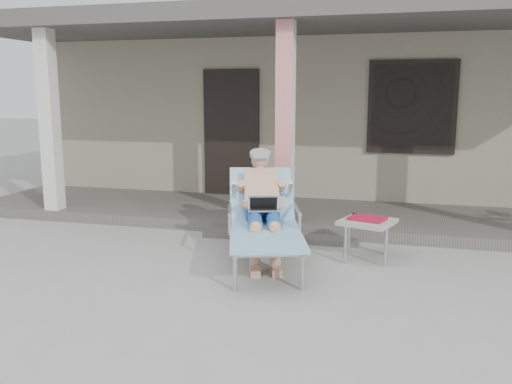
# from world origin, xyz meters

# --- Properties ---
(ground) EXTENTS (60.00, 60.00, 0.00)m
(ground) POSITION_xyz_m (0.00, 0.00, 0.00)
(ground) COLOR #9E9E99
(ground) RESTS_ON ground
(house) EXTENTS (10.40, 5.40, 3.30)m
(house) POSITION_xyz_m (0.00, 6.50, 1.67)
(house) COLOR #9D957D
(house) RESTS_ON ground
(porch_deck) EXTENTS (10.00, 2.00, 0.15)m
(porch_deck) POSITION_xyz_m (0.00, 3.00, 0.07)
(porch_deck) COLOR #605B56
(porch_deck) RESTS_ON ground
(porch_overhang) EXTENTS (10.00, 2.30, 2.85)m
(porch_overhang) POSITION_xyz_m (0.00, 2.95, 2.79)
(porch_overhang) COLOR silver
(porch_overhang) RESTS_ON porch_deck
(porch_step) EXTENTS (2.00, 0.30, 0.07)m
(porch_step) POSITION_xyz_m (0.00, 1.85, 0.04)
(porch_step) COLOR #605B56
(porch_step) RESTS_ON ground
(lounger) EXTENTS (1.27, 2.04, 1.28)m
(lounger) POSITION_xyz_m (0.00, 0.97, 0.79)
(lounger) COLOR #B7B7BC
(lounger) RESTS_ON ground
(side_table) EXTENTS (0.69, 0.69, 0.49)m
(side_table) POSITION_xyz_m (1.13, 1.30, 0.41)
(side_table) COLOR #A7A6A2
(side_table) RESTS_ON ground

